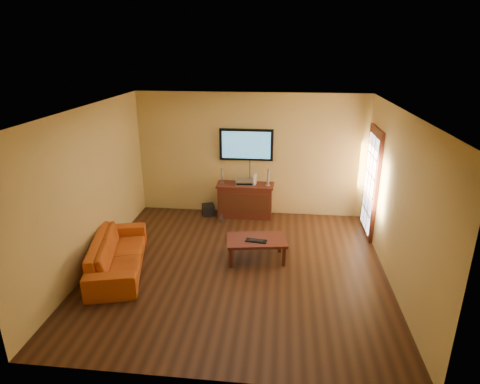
# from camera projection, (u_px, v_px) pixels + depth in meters

# --- Properties ---
(ground_plane) EXTENTS (5.00, 5.00, 0.00)m
(ground_plane) POSITION_uv_depth(u_px,v_px,m) (238.00, 268.00, 6.92)
(ground_plane) COLOR black
(ground_plane) RESTS_ON ground
(room_walls) EXTENTS (5.00, 5.00, 5.00)m
(room_walls) POSITION_uv_depth(u_px,v_px,m) (241.00, 164.00, 6.93)
(room_walls) COLOR tan
(room_walls) RESTS_ON ground
(french_door) EXTENTS (0.07, 1.02, 2.22)m
(french_door) POSITION_uv_depth(u_px,v_px,m) (371.00, 184.00, 7.90)
(french_door) COLOR #46190F
(french_door) RESTS_ON ground
(media_console) EXTENTS (1.24, 0.48, 0.75)m
(media_console) POSITION_uv_depth(u_px,v_px,m) (245.00, 200.00, 8.91)
(media_console) COLOR #46190F
(media_console) RESTS_ON ground
(television) EXTENTS (1.17, 0.08, 0.69)m
(television) POSITION_uv_depth(u_px,v_px,m) (246.00, 145.00, 8.68)
(television) COLOR black
(television) RESTS_ON ground
(coffee_table) EXTENTS (1.12, 0.77, 0.40)m
(coffee_table) POSITION_uv_depth(u_px,v_px,m) (257.00, 242.00, 7.08)
(coffee_table) COLOR #46190F
(coffee_table) RESTS_ON ground
(sofa) EXTENTS (1.06, 2.08, 0.78)m
(sofa) POSITION_uv_depth(u_px,v_px,m) (117.00, 248.00, 6.75)
(sofa) COLOR #B44B14
(sofa) RESTS_ON ground
(speaker_left) EXTENTS (0.09, 0.09, 0.33)m
(speaker_left) POSITION_uv_depth(u_px,v_px,m) (222.00, 176.00, 8.82)
(speaker_left) COLOR silver
(speaker_left) RESTS_ON media_console
(speaker_right) EXTENTS (0.10, 0.10, 0.37)m
(speaker_right) POSITION_uv_depth(u_px,v_px,m) (268.00, 178.00, 8.65)
(speaker_right) COLOR silver
(speaker_right) RESTS_ON media_console
(av_receiver) EXTENTS (0.41, 0.31, 0.09)m
(av_receiver) POSITION_uv_depth(u_px,v_px,m) (245.00, 182.00, 8.77)
(av_receiver) COLOR silver
(av_receiver) RESTS_ON media_console
(game_console) EXTENTS (0.07, 0.18, 0.24)m
(game_console) POSITION_uv_depth(u_px,v_px,m) (255.00, 179.00, 8.73)
(game_console) COLOR white
(game_console) RESTS_ON media_console
(subwoofer) EXTENTS (0.33, 0.33, 0.25)m
(subwoofer) POSITION_uv_depth(u_px,v_px,m) (208.00, 210.00, 9.04)
(subwoofer) COLOR black
(subwoofer) RESTS_ON ground
(bottle) EXTENTS (0.07, 0.07, 0.21)m
(bottle) POSITION_uv_depth(u_px,v_px,m) (222.00, 218.00, 8.67)
(bottle) COLOR white
(bottle) RESTS_ON ground
(keyboard) EXTENTS (0.38, 0.19, 0.02)m
(keyboard) POSITION_uv_depth(u_px,v_px,m) (256.00, 241.00, 6.98)
(keyboard) COLOR black
(keyboard) RESTS_ON coffee_table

